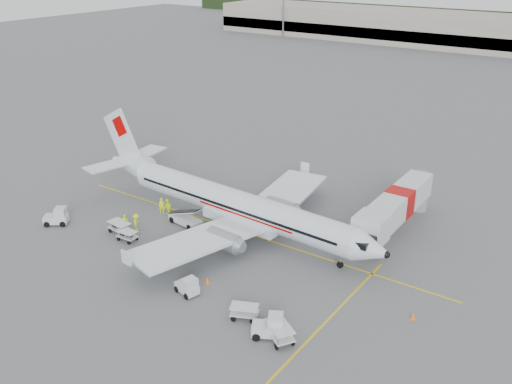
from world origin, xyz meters
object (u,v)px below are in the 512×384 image
tug_mid (187,285)px  tug_aft (56,216)px  tug_fore (268,325)px  jet_bridge (398,211)px  belt_loader (185,213)px  aircraft (238,186)px

tug_mid → tug_aft: (-19.84, 1.99, 0.12)m
tug_fore → tug_mid: (-8.77, 0.90, -0.12)m
jet_bridge → tug_fore: 21.75m
jet_bridge → belt_loader: 21.77m
aircraft → tug_aft: aircraft is taller
tug_mid → aircraft: bearing=120.1°
belt_loader → tug_fore: (17.43, -10.60, -0.43)m
jet_bridge → belt_loader: jet_bridge is taller
aircraft → tug_fore: bearing=-42.9°
jet_bridge → tug_aft: (-29.90, -18.79, -1.33)m
belt_loader → tug_fore: belt_loader is taller
tug_mid → jet_bridge: bearing=78.5°
jet_bridge → belt_loader: size_ratio=3.42×
jet_bridge → tug_mid: (-10.06, -20.78, -1.45)m
jet_bridge → belt_loader: bearing=-150.1°
tug_fore → tug_mid: size_ratio=1.15×
tug_aft → jet_bridge: bearing=-4.4°
jet_bridge → tug_mid: jet_bridge is taller
jet_bridge → tug_mid: size_ratio=8.18×
tug_mid → tug_aft: bearing=-171.4°
tug_fore → tug_aft: bearing=145.2°
tug_mid → tug_fore: bearing=8.5°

